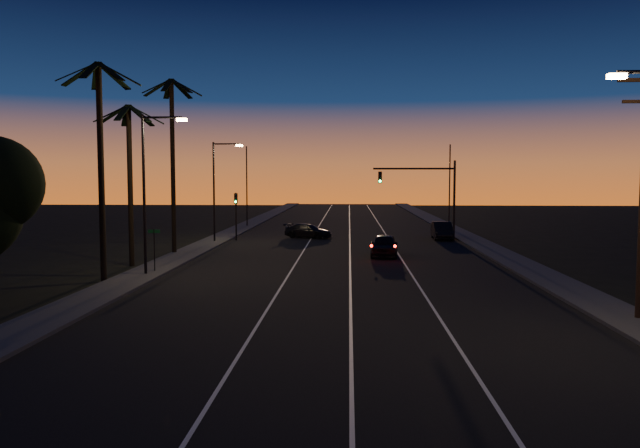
{
  "coord_description": "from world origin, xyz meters",
  "views": [
    {
      "loc": [
        0.41,
        -14.24,
        5.56
      ],
      "look_at": [
        -1.17,
        19.87,
        2.99
      ],
      "focal_mm": 35.0,
      "sensor_mm": 36.0,
      "label": 1
    }
  ],
  "objects_px": {
    "right_car": "(442,231)",
    "cross_car": "(308,231)",
    "signal_mast": "(427,186)",
    "lead_car": "(384,245)"
  },
  "relations": [
    {
      "from": "cross_car",
      "to": "right_car",
      "type": "bearing_deg",
      "value": -2.37
    },
    {
      "from": "lead_car",
      "to": "right_car",
      "type": "distance_m",
      "value": 13.78
    },
    {
      "from": "signal_mast",
      "to": "right_car",
      "type": "height_order",
      "value": "signal_mast"
    },
    {
      "from": "right_car",
      "to": "cross_car",
      "type": "bearing_deg",
      "value": 177.63
    },
    {
      "from": "signal_mast",
      "to": "cross_car",
      "type": "height_order",
      "value": "signal_mast"
    },
    {
      "from": "lead_car",
      "to": "right_car",
      "type": "height_order",
      "value": "lead_car"
    },
    {
      "from": "signal_mast",
      "to": "cross_car",
      "type": "distance_m",
      "value": 11.47
    },
    {
      "from": "right_car",
      "to": "cross_car",
      "type": "distance_m",
      "value": 12.08
    },
    {
      "from": "lead_car",
      "to": "cross_car",
      "type": "distance_m",
      "value": 14.38
    },
    {
      "from": "right_car",
      "to": "signal_mast",
      "type": "bearing_deg",
      "value": -130.49
    }
  ]
}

